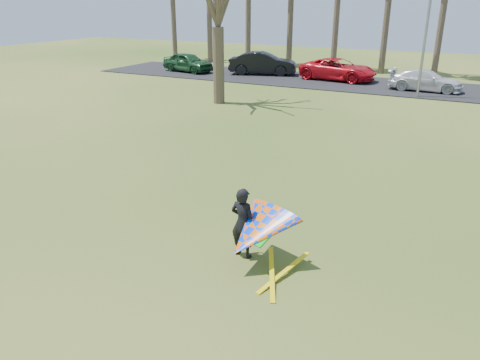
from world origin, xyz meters
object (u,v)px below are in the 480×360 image
at_px(car_2, 338,69).
at_px(streetlight, 431,21).
at_px(car_1, 263,63).
at_px(car_0, 188,62).
at_px(car_3, 426,80).
at_px(kite_flyer, 255,231).

bearing_deg(car_2, streetlight, -113.69).
bearing_deg(car_1, car_0, 85.76).
xyz_separation_m(streetlight, car_0, (-18.37, 2.38, -3.65)).
relative_size(car_3, kite_flyer, 1.92).
bearing_deg(streetlight, kite_flyer, -91.97).
distance_m(car_0, kite_flyer, 30.10).
distance_m(streetlight, car_1, 13.34).
height_order(car_1, car_3, car_1).
distance_m(car_3, kite_flyer, 24.25).
distance_m(car_1, kite_flyer, 28.28).
xyz_separation_m(car_0, car_2, (12.10, 1.43, 0.02)).
relative_size(streetlight, car_0, 1.80).
distance_m(car_1, car_3, 12.37).
relative_size(car_1, car_3, 1.14).
bearing_deg(car_3, car_0, 90.04).
xyz_separation_m(car_0, car_3, (18.34, -0.17, -0.09)).
bearing_deg(car_1, car_2, -106.96).
height_order(car_1, kite_flyer, kite_flyer).
xyz_separation_m(streetlight, car_3, (-0.03, 2.21, -3.74)).
height_order(car_1, car_2, car_1).
height_order(car_0, kite_flyer, kite_flyer).
distance_m(car_2, car_3, 6.45).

